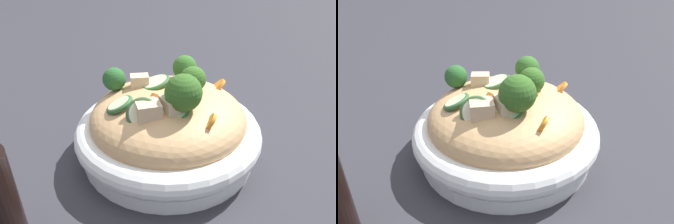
# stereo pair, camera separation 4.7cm
# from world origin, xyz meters

# --- Properties ---
(ground_plane) EXTENTS (3.00, 3.00, 0.00)m
(ground_plane) POSITION_xyz_m (0.00, 0.00, 0.00)
(ground_plane) COLOR #302F35
(serving_bowl) EXTENTS (0.27, 0.27, 0.06)m
(serving_bowl) POSITION_xyz_m (0.00, 0.00, 0.03)
(serving_bowl) COLOR white
(serving_bowl) RESTS_ON ground_plane
(noodle_heap) EXTENTS (0.22, 0.22, 0.08)m
(noodle_heap) POSITION_xyz_m (0.00, -0.00, 0.06)
(noodle_heap) COLOR tan
(noodle_heap) RESTS_ON serving_bowl
(broccoli_florets) EXTENTS (0.15, 0.15, 0.07)m
(broccoli_florets) POSITION_xyz_m (0.00, 0.01, 0.12)
(broccoli_florets) COLOR #9BC376
(broccoli_florets) RESTS_ON serving_bowl
(carrot_coins) EXTENTS (0.13, 0.13, 0.04)m
(carrot_coins) POSITION_xyz_m (0.02, 0.03, 0.10)
(carrot_coins) COLOR orange
(carrot_coins) RESTS_ON serving_bowl
(zucchini_slices) EXTENTS (0.12, 0.12, 0.04)m
(zucchini_slices) POSITION_xyz_m (0.02, -0.03, 0.10)
(zucchini_slices) COLOR beige
(zucchini_slices) RESTS_ON serving_bowl
(chicken_chunks) EXTENTS (0.11, 0.10, 0.03)m
(chicken_chunks) POSITION_xyz_m (0.01, -0.01, 0.10)
(chicken_chunks) COLOR beige
(chicken_chunks) RESTS_ON serving_bowl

